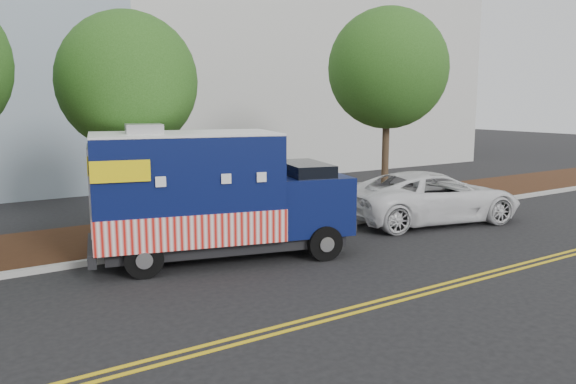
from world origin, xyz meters
TOP-DOWN VIEW (x-y plane):
  - ground at (0.00, 0.00)m, footprint 120.00×120.00m
  - curb at (0.00, 1.40)m, footprint 120.00×0.18m
  - mulch_strip at (0.00, 3.50)m, footprint 120.00×4.00m
  - centerline_near at (0.00, -4.45)m, footprint 120.00×0.10m
  - centerline_far at (0.00, -4.70)m, footprint 120.00×0.10m
  - tree_b at (-0.91, 3.62)m, footprint 4.01×4.01m
  - tree_c at (8.33, 2.73)m, footprint 4.35×4.35m
  - sign_post at (-2.40, 1.65)m, footprint 0.06×0.06m
  - food_truck at (0.02, 0.30)m, footprint 7.03×3.96m
  - white_car at (8.22, 0.31)m, footprint 6.59×4.04m

SIDE VIEW (x-z plane):
  - ground at x=0.00m, z-range 0.00..0.00m
  - centerline_near at x=0.00m, z-range 0.00..0.01m
  - centerline_far at x=0.00m, z-range 0.00..0.01m
  - curb at x=0.00m, z-range 0.00..0.15m
  - mulch_strip at x=0.00m, z-range 0.00..0.15m
  - white_car at x=8.22m, z-range 0.00..1.71m
  - sign_post at x=-2.40m, z-range 0.00..2.40m
  - food_truck at x=0.02m, z-range -0.17..3.34m
  - tree_b at x=-0.91m, z-range 1.29..7.89m
  - tree_c at x=8.33m, z-range 1.51..8.89m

